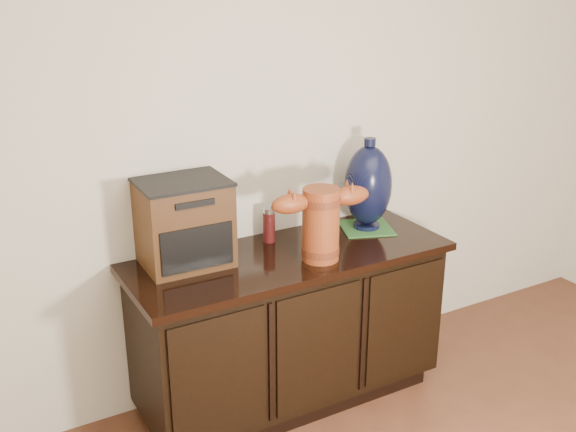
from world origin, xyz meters
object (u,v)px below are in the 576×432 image
tv_radio (184,223)px  terracotta_vessel (321,220)px  sideboard (290,326)px  lamp_base (368,186)px  spray_can (269,225)px

tv_radio → terracotta_vessel: bearing=-23.8°
sideboard → lamp_base: lamp_base is taller
tv_radio → sideboard: bearing=-14.7°
terracotta_vessel → lamp_base: 0.44m
terracotta_vessel → spray_can: 0.32m
sideboard → lamp_base: 0.76m
sideboard → lamp_base: bearing=9.9°
sideboard → spray_can: size_ratio=8.89×
terracotta_vessel → tv_radio: 0.58m
sideboard → terracotta_vessel: 0.57m
lamp_base → spray_can: (-0.49, 0.09, -0.14)m
tv_radio → spray_can: bearing=7.1°
terracotta_vessel → lamp_base: (0.39, 0.20, 0.04)m
tv_radio → spray_can: size_ratio=2.29×
tv_radio → lamp_base: lamp_base is taller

